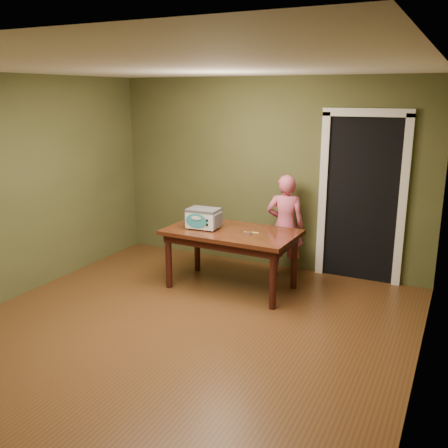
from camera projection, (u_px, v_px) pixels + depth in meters
name	position (u px, v px, depth m)	size (l,w,h in m)	color
floor	(174.00, 337.00, 5.02)	(5.00, 5.00, 0.00)	#553618
room_shell	(169.00, 168.00, 4.58)	(4.52, 5.02, 2.61)	#50522B
doorway	(366.00, 196.00, 6.61)	(1.10, 0.66, 2.25)	black
dining_table	(231.00, 238.00, 6.13)	(1.62, 0.94, 0.75)	#33160B
toy_oven	(204.00, 218.00, 6.16)	(0.42, 0.30, 0.25)	#4C4F54
baking_pan	(248.00, 233.00, 5.94)	(0.10, 0.10, 0.02)	silver
spatula	(252.00, 232.00, 6.00)	(0.18, 0.03, 0.01)	#D0B75A
child	(285.00, 225.00, 6.59)	(0.50, 0.33, 1.36)	#CE556F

